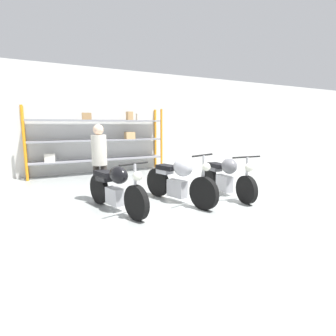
# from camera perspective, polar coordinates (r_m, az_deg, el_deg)

# --- Properties ---
(ground_plane) EXTENTS (30.00, 30.00, 0.00)m
(ground_plane) POSITION_cam_1_polar(r_m,az_deg,el_deg) (5.75, 1.84, -7.48)
(ground_plane) COLOR #9EA3A0
(back_wall) EXTENTS (30.00, 0.08, 3.60)m
(back_wall) POSITION_cam_1_polar(r_m,az_deg,el_deg) (9.81, -11.54, 9.97)
(back_wall) COLOR silver
(back_wall) RESTS_ON ground_plane
(shelving_rack) EXTENTS (4.56, 0.63, 2.24)m
(shelving_rack) POSITION_cam_1_polar(r_m,az_deg,el_deg) (9.30, -14.57, 6.13)
(shelving_rack) COLOR orange
(shelving_rack) RESTS_ON ground_plane
(motorcycle_black) EXTENTS (0.77, 1.94, 1.02)m
(motorcycle_black) POSITION_cam_1_polar(r_m,az_deg,el_deg) (5.18, -11.33, -4.16)
(motorcycle_black) COLOR black
(motorcycle_black) RESTS_ON ground_plane
(motorcycle_silver) EXTENTS (0.81, 2.00, 1.10)m
(motorcycle_silver) POSITION_cam_1_polar(r_m,az_deg,el_deg) (5.63, 2.40, -2.56)
(motorcycle_silver) COLOR black
(motorcycle_silver) RESTS_ON ground_plane
(motorcycle_grey) EXTENTS (0.70, 2.14, 1.02)m
(motorcycle_grey) POSITION_cam_1_polar(r_m,az_deg,el_deg) (6.40, 12.49, -1.69)
(motorcycle_grey) COLOR black
(motorcycle_grey) RESTS_ON ground_plane
(person_browsing) EXTENTS (0.45, 0.45, 1.68)m
(person_browsing) POSITION_cam_1_polar(r_m,az_deg,el_deg) (5.79, -14.71, 2.32)
(person_browsing) COLOR #38332D
(person_browsing) RESTS_ON ground_plane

